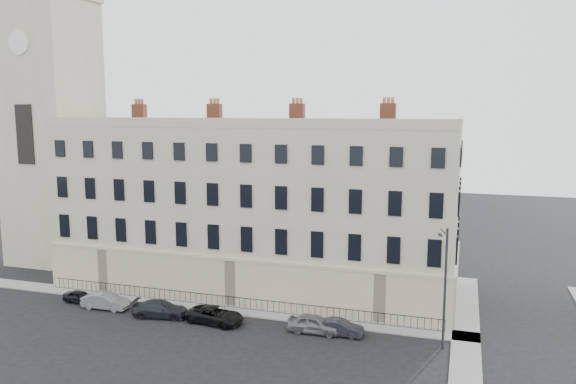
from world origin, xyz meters
name	(u,v)px	position (x,y,z in m)	size (l,w,h in m)	color
ground	(275,342)	(0.00, 0.00, 0.00)	(160.00, 160.00, 0.00)	black
terrace	(256,207)	(-5.97, 11.97, 7.50)	(36.22, 12.22, 17.00)	#C0AF8E
church_tower	(50,89)	(-30.00, 14.00, 18.66)	(8.00, 8.13, 44.00)	#C0AF8E
pavement_terrace	(183,304)	(-10.00, 5.00, 0.06)	(48.00, 2.00, 0.12)	gray
pavement_east_return	(466,322)	(13.00, 8.00, 0.06)	(2.00, 24.00, 0.12)	gray
railings	(228,302)	(-6.00, 5.40, 0.55)	(35.00, 0.04, 0.96)	black
car_a	(80,297)	(-18.67, 2.77, 0.53)	(1.25, 3.12, 1.06)	black
car_b	(106,301)	(-15.68, 2.22, 0.67)	(1.41, 4.05, 1.34)	slate
car_c	(161,309)	(-10.38, 1.96, 0.66)	(1.84, 4.53, 1.32)	black
car_d	(215,315)	(-5.65, 2.07, 0.64)	(2.13, 4.61, 1.28)	black
car_e	(314,324)	(2.21, 2.59, 0.69)	(1.62, 4.02, 1.37)	slate
car_f	(340,328)	(4.13, 2.70, 0.58)	(1.23, 3.52, 1.16)	#20212B
streetlamp	(445,283)	(11.42, 2.42, 4.74)	(0.66, 1.81, 8.55)	#323237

